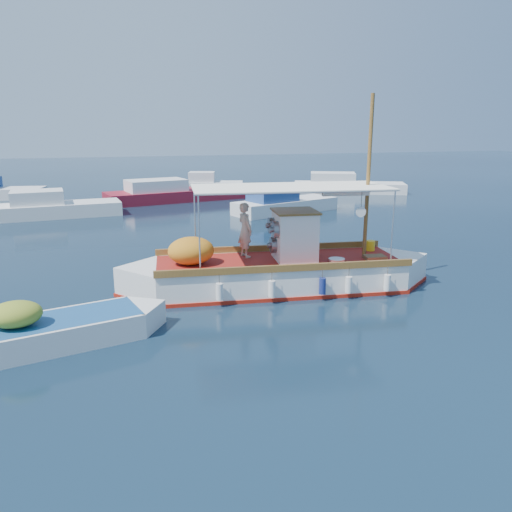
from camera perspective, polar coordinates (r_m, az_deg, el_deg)
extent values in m
plane|color=black|center=(15.87, 2.42, -4.58)|extent=(160.00, 160.00, 0.00)
cube|color=white|center=(16.55, 2.58, -2.43)|extent=(8.16, 3.55, 1.16)
cube|color=white|center=(16.20, -11.24, -3.09)|extent=(2.62, 2.62, 1.16)
cube|color=white|center=(17.80, 15.12, -1.71)|extent=(2.62, 2.62, 1.16)
cube|color=#A21D0F|center=(16.66, 2.57, -3.57)|extent=(8.28, 3.65, 0.19)
cube|color=maroon|center=(16.40, 2.60, -0.56)|extent=(8.14, 3.34, 0.06)
cube|color=brown|center=(17.62, 1.68, 0.94)|extent=(7.97, 1.05, 0.21)
cube|color=brown|center=(15.12, 3.69, -1.39)|extent=(7.97, 1.05, 0.21)
cube|color=white|center=(16.32, 4.44, 2.27)|extent=(1.42, 1.51, 1.58)
cube|color=brown|center=(16.17, 4.50, 5.12)|extent=(1.54, 1.63, 0.06)
cylinder|color=slate|center=(15.78, 2.35, 3.05)|extent=(0.29, 0.55, 0.53)
cylinder|color=slate|center=(16.43, 1.85, 3.52)|extent=(0.29, 0.55, 0.53)
cylinder|color=slate|center=(16.23, 2.08, 1.28)|extent=(0.29, 0.55, 0.53)
cylinder|color=brown|center=(16.80, 12.70, 8.69)|extent=(0.14, 0.14, 5.27)
cylinder|color=brown|center=(16.55, 9.90, 7.27)|extent=(1.89, 0.31, 0.08)
cylinder|color=silver|center=(16.91, -6.99, 4.01)|extent=(0.05, 0.05, 2.37)
cylinder|color=silver|center=(14.64, -6.49, 2.38)|extent=(0.05, 0.05, 2.37)
cylinder|color=silver|center=(18.22, 12.30, 4.53)|extent=(0.05, 0.05, 2.37)
cylinder|color=silver|center=(16.13, 15.36, 3.08)|extent=(0.05, 0.05, 2.37)
cube|color=white|center=(16.02, 4.00, 7.86)|extent=(6.48, 3.25, 0.04)
ellipsoid|color=orange|center=(15.92, -7.43, 0.60)|extent=(1.61, 1.42, 0.89)
cube|color=yellow|center=(17.22, 6.65, 0.89)|extent=(0.28, 0.22, 0.42)
cylinder|color=yellow|center=(18.07, 12.94, 1.16)|extent=(0.35, 0.35, 0.36)
cube|color=brown|center=(16.94, 13.42, -0.16)|extent=(0.74, 0.55, 0.13)
cylinder|color=#B2B2B2|center=(16.31, 9.20, -0.51)|extent=(0.59, 0.59, 0.13)
cylinder|color=white|center=(15.67, 11.90, 4.94)|extent=(0.32, 0.07, 0.32)
cylinder|color=white|center=(14.81, -4.19, -4.09)|extent=(0.23, 0.23, 0.51)
cylinder|color=navy|center=(15.42, 7.60, -3.42)|extent=(0.23, 0.23, 0.51)
cylinder|color=white|center=(16.16, 14.76, -2.94)|extent=(0.23, 0.23, 0.51)
imported|color=#B2A893|center=(16.58, -1.26, 2.99)|extent=(0.59, 0.76, 1.83)
cube|color=white|center=(13.34, -22.30, -8.47)|extent=(4.51, 2.62, 0.83)
cube|color=white|center=(13.73, -13.51, -7.09)|extent=(1.60, 1.60, 0.83)
cube|color=navy|center=(13.19, -22.46, -6.88)|extent=(4.46, 2.44, 0.05)
ellipsoid|color=olive|center=(13.03, -25.80, -6.01)|extent=(1.42, 1.26, 0.61)
cube|color=silver|center=(32.14, -21.65, 4.75)|extent=(7.36, 3.10, 1.00)
cube|color=silver|center=(32.02, -23.72, 6.15)|extent=(3.05, 2.32, 0.80)
cube|color=maroon|center=(36.82, -9.04, 6.72)|extent=(10.38, 4.85, 1.00)
cube|color=silver|center=(36.23, -11.34, 7.93)|extent=(4.42, 3.17, 0.80)
cube|color=silver|center=(31.39, 3.39, 5.55)|extent=(7.20, 4.35, 1.00)
cube|color=navy|center=(30.63, 1.92, 7.04)|extent=(3.21, 2.67, 0.80)
cube|color=silver|center=(41.74, 10.56, 7.56)|extent=(9.17, 5.84, 1.00)
cube|color=silver|center=(41.56, 8.77, 8.86)|extent=(4.12, 3.41, 0.80)
cube|color=silver|center=(41.89, -5.12, 7.77)|extent=(5.51, 3.32, 1.00)
cube|color=silver|center=(41.86, -6.21, 8.98)|extent=(2.45, 2.19, 0.80)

